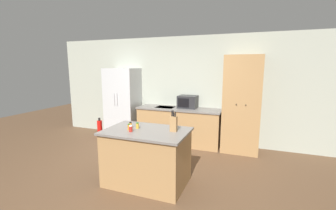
# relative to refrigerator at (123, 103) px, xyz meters

# --- Properties ---
(ground_plane) EXTENTS (14.00, 14.00, 0.00)m
(ground_plane) POSITION_rel_refrigerator_xyz_m (1.53, -1.98, -0.91)
(ground_plane) COLOR brown
(wall_back) EXTENTS (7.20, 0.06, 2.60)m
(wall_back) POSITION_rel_refrigerator_xyz_m (1.53, 0.35, 0.39)
(wall_back) COLOR #9EA393
(wall_back) RESTS_ON ground_plane
(refrigerator) EXTENTS (0.81, 0.66, 1.83)m
(refrigerator) POSITION_rel_refrigerator_xyz_m (0.00, 0.00, 0.00)
(refrigerator) COLOR #B7BABC
(refrigerator) RESTS_ON ground_plane
(back_counter) EXTENTS (2.04, 0.63, 0.88)m
(back_counter) POSITION_rel_refrigerator_xyz_m (1.55, 0.02, -0.47)
(back_counter) COLOR #9E7547
(back_counter) RESTS_ON ground_plane
(pantry_cabinet) EXTENTS (0.78, 0.62, 2.11)m
(pantry_cabinet) POSITION_rel_refrigerator_xyz_m (2.98, 0.02, 0.14)
(pantry_cabinet) COLOR #9E7547
(pantry_cabinet) RESTS_ON ground_plane
(kitchen_island) EXTENTS (1.31, 0.87, 0.89)m
(kitchen_island) POSITION_rel_refrigerator_xyz_m (1.66, -1.99, -0.47)
(kitchen_island) COLOR #9E7547
(kitchen_island) RESTS_ON ground_plane
(microwave) EXTENTS (0.45, 0.37, 0.30)m
(microwave) POSITION_rel_refrigerator_xyz_m (1.74, 0.12, 0.12)
(microwave) COLOR #232326
(microwave) RESTS_ON back_counter
(knife_block) EXTENTS (0.10, 0.07, 0.33)m
(knife_block) POSITION_rel_refrigerator_xyz_m (2.08, -1.90, 0.10)
(knife_block) COLOR #9E7547
(knife_block) RESTS_ON kitchen_island
(spice_bottle_tall_dark) EXTENTS (0.05, 0.05, 0.10)m
(spice_bottle_tall_dark) POSITION_rel_refrigerator_xyz_m (1.48, -1.95, 0.02)
(spice_bottle_tall_dark) COLOR gold
(spice_bottle_tall_dark) RESTS_ON kitchen_island
(spice_bottle_short_red) EXTENTS (0.06, 0.06, 0.10)m
(spice_bottle_short_red) POSITION_rel_refrigerator_xyz_m (1.47, -2.14, 0.02)
(spice_bottle_short_red) COLOR #B2281E
(spice_bottle_short_red) RESTS_ON kitchen_island
(spice_bottle_amber_oil) EXTENTS (0.04, 0.04, 0.10)m
(spice_bottle_amber_oil) POSITION_rel_refrigerator_xyz_m (1.40, -2.08, 0.02)
(spice_bottle_amber_oil) COLOR orange
(spice_bottle_amber_oil) RESTS_ON kitchen_island
(spice_bottle_green_herb) EXTENTS (0.05, 0.05, 0.10)m
(spice_bottle_green_herb) POSITION_rel_refrigerator_xyz_m (1.36, -1.96, 0.02)
(spice_bottle_green_herb) COLOR orange
(spice_bottle_green_herb) RESTS_ON kitchen_island
(fire_extinguisher) EXTENTS (0.13, 0.13, 0.51)m
(fire_extinguisher) POSITION_rel_refrigerator_xyz_m (-0.63, -0.20, -0.69)
(fire_extinguisher) COLOR red
(fire_extinguisher) RESTS_ON ground_plane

